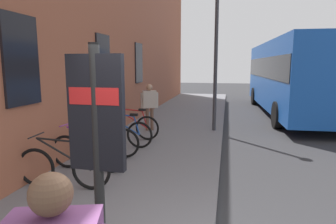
# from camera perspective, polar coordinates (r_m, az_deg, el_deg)

# --- Properties ---
(ground) EXTENTS (60.00, 60.00, 0.00)m
(ground) POSITION_cam_1_polar(r_m,az_deg,el_deg) (8.96, 16.92, -6.24)
(ground) COLOR #2D2D30
(sidewalk_pavement) EXTENTS (24.00, 3.50, 0.12)m
(sidewalk_pavement) POSITION_cam_1_polar(r_m,az_deg,el_deg) (11.01, 1.56, -2.69)
(sidewalk_pavement) COLOR slate
(sidewalk_pavement) RESTS_ON ground
(station_facade) EXTENTS (22.00, 0.65, 7.49)m
(station_facade) POSITION_cam_1_polar(r_m,az_deg,el_deg) (12.33, -7.32, 15.72)
(station_facade) COLOR #9E563D
(station_facade) RESTS_ON ground
(bicycle_leaning_wall) EXTENTS (0.48, 1.77, 0.97)m
(bicycle_leaning_wall) POSITION_cam_1_polar(r_m,az_deg,el_deg) (5.64, -19.70, -10.12)
(bicycle_leaning_wall) COLOR black
(bicycle_leaning_wall) RESTS_ON sidewalk_pavement
(bicycle_far_end) EXTENTS (0.48, 1.77, 0.97)m
(bicycle_far_end) POSITION_cam_1_polar(r_m,az_deg,el_deg) (6.40, -15.31, -7.59)
(bicycle_far_end) COLOR black
(bicycle_far_end) RESTS_ON sidewalk_pavement
(bicycle_mid_rack) EXTENTS (0.48, 1.77, 0.97)m
(bicycle_mid_rack) POSITION_cam_1_polar(r_m,az_deg,el_deg) (7.23, -12.34, -5.55)
(bicycle_mid_rack) COLOR black
(bicycle_mid_rack) RESTS_ON sidewalk_pavement
(bicycle_end_of_row) EXTENTS (0.48, 1.77, 0.97)m
(bicycle_end_of_row) POSITION_cam_1_polar(r_m,az_deg,el_deg) (8.00, -9.09, -4.03)
(bicycle_end_of_row) COLOR black
(bicycle_end_of_row) RESTS_ON sidewalk_pavement
(bicycle_under_window) EXTENTS (0.48, 1.77, 0.97)m
(bicycle_under_window) POSITION_cam_1_polar(r_m,az_deg,el_deg) (8.83, -7.26, -2.75)
(bicycle_under_window) COLOR black
(bicycle_under_window) RESTS_ON sidewalk_pavement
(transit_info_sign) EXTENTS (0.10, 0.55, 2.40)m
(transit_info_sign) POSITION_cam_1_polar(r_m,az_deg,el_deg) (2.85, -13.70, -3.24)
(transit_info_sign) COLOR black
(transit_info_sign) RESTS_ON sidewalk_pavement
(city_bus) EXTENTS (10.59, 2.94, 3.35)m
(city_bus) POSITION_cam_1_polar(r_m,az_deg,el_deg) (14.88, 22.89, 6.90)
(city_bus) COLOR #1951B2
(city_bus) RESTS_ON ground
(pedestrian_crossing_street) EXTENTS (0.39, 0.55, 1.57)m
(pedestrian_crossing_street) POSITION_cam_1_polar(r_m,az_deg,el_deg) (9.85, -3.63, 1.90)
(pedestrian_crossing_street) COLOR brown
(pedestrian_crossing_street) RESTS_ON sidewalk_pavement
(street_lamp) EXTENTS (0.28, 0.28, 4.81)m
(street_lamp) POSITION_cam_1_polar(r_m,az_deg,el_deg) (9.90, 9.37, 12.95)
(street_lamp) COLOR #333338
(street_lamp) RESTS_ON sidewalk_pavement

